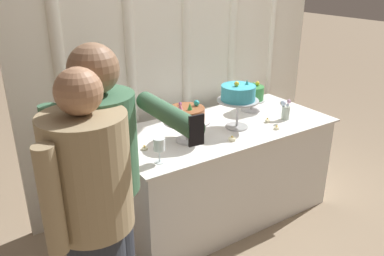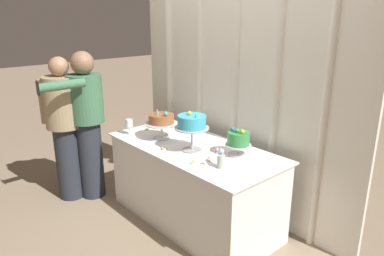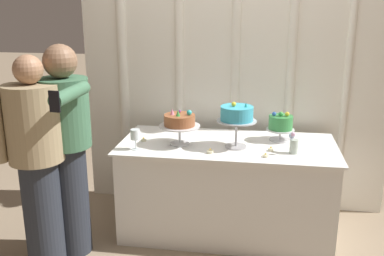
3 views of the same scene
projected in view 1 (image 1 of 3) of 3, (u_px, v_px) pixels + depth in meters
The scene contains 13 objects.
ground_plane at pixel (227, 218), 3.13m from camera, with size 24.00×24.00×0.00m, color gray.
cake_table at pixel (221, 171), 3.06m from camera, with size 1.68×0.79×0.76m.
cake_display_leftmost at pixel (187, 116), 2.59m from camera, with size 0.32×0.32×0.29m.
cake_display_center at pixel (238, 95), 2.79m from camera, with size 0.30×0.30×0.36m.
cake_display_rightmost at pixel (252, 94), 3.18m from camera, with size 0.22×0.22×0.24m.
wine_glass at pixel (159, 145), 2.34m from camera, with size 0.07×0.07×0.16m.
flower_vase at pixel (285, 110), 3.01m from camera, with size 0.07×0.09×0.17m.
tealight_far_left at pixel (144, 148), 2.54m from camera, with size 0.04×0.04×0.03m.
tealight_near_left at pixel (232, 139), 2.66m from camera, with size 0.05×0.05×0.04m.
tealight_near_right at pixel (277, 128), 2.85m from camera, with size 0.04×0.04×0.03m.
tealight_far_right at pixel (267, 121), 2.98m from camera, with size 0.04×0.04×0.04m.
guest_girl_blue_dress at pixel (105, 186), 1.94m from camera, with size 0.48×0.75×1.55m.
guest_man_pink_jacket at pixel (93, 220), 1.75m from camera, with size 0.51×0.51×1.50m.
Camera 1 is at (-1.67, -2.03, 1.86)m, focal length 36.75 mm.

